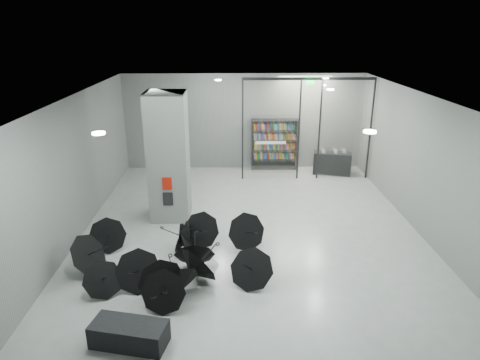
{
  "coord_description": "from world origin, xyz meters",
  "views": [
    {
      "loc": [
        -0.6,
        -10.67,
        5.83
      ],
      "look_at": [
        -0.3,
        1.5,
        1.4
      ],
      "focal_mm": 31.9,
      "sensor_mm": 36.0,
      "label": 1
    }
  ],
  "objects_px": {
    "column": "(169,157)",
    "shop_counter": "(332,163)",
    "bench": "(129,334)",
    "bookshelf": "(275,145)",
    "umbrella_cluster": "(174,262)"
  },
  "relations": [
    {
      "from": "bookshelf",
      "to": "umbrella_cluster",
      "type": "bearing_deg",
      "value": -110.8
    },
    {
      "from": "bench",
      "to": "bookshelf",
      "type": "distance_m",
      "value": 11.38
    },
    {
      "from": "shop_counter",
      "to": "umbrella_cluster",
      "type": "xyz_separation_m",
      "value": [
        -5.63,
        -7.46,
        -0.14
      ]
    },
    {
      "from": "column",
      "to": "umbrella_cluster",
      "type": "distance_m",
      "value": 3.85
    },
    {
      "from": "column",
      "to": "shop_counter",
      "type": "bearing_deg",
      "value": 33.36
    },
    {
      "from": "column",
      "to": "bench",
      "type": "distance_m",
      "value": 6.18
    },
    {
      "from": "bookshelf",
      "to": "umbrella_cluster",
      "type": "height_order",
      "value": "bookshelf"
    },
    {
      "from": "column",
      "to": "bench",
      "type": "bearing_deg",
      "value": -90.67
    },
    {
      "from": "shop_counter",
      "to": "umbrella_cluster",
      "type": "distance_m",
      "value": 9.35
    },
    {
      "from": "column",
      "to": "bookshelf",
      "type": "xyz_separation_m",
      "value": [
        3.8,
        4.75,
        -0.92
      ]
    },
    {
      "from": "column",
      "to": "bookshelf",
      "type": "distance_m",
      "value": 6.15
    },
    {
      "from": "column",
      "to": "bookshelf",
      "type": "relative_size",
      "value": 1.86
    },
    {
      "from": "umbrella_cluster",
      "to": "bookshelf",
      "type": "bearing_deg",
      "value": 68.05
    },
    {
      "from": "bench",
      "to": "column",
      "type": "bearing_deg",
      "value": 102.07
    },
    {
      "from": "bookshelf",
      "to": "shop_counter",
      "type": "bearing_deg",
      "value": -15.89
    }
  ]
}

